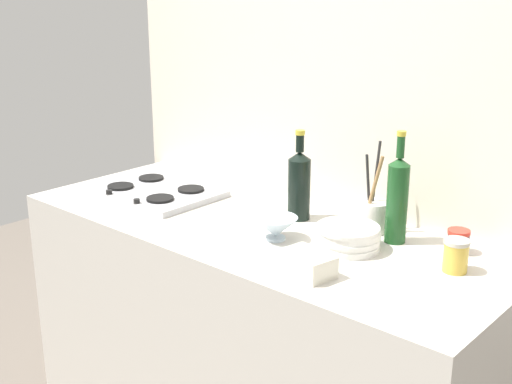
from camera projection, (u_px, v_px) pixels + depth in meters
The scene contains 11 objects.
counter_block at pixel (256, 340), 2.45m from camera, with size 1.80×0.70×0.90m, color beige.
backsplash_panel at pixel (323, 116), 2.49m from camera, with size 1.90×0.06×2.45m, color beige.
stovetop_hob at pixel (155, 192), 2.64m from camera, with size 0.48×0.35×0.04m.
plate_stack at pixel (348, 237), 2.10m from camera, with size 0.20×0.20×0.07m.
wine_bottle_leftmost at pixel (299, 184), 2.34m from camera, with size 0.08×0.08×0.32m.
wine_bottle_mid_left at pixel (397, 198), 2.13m from camera, with size 0.07×0.07×0.37m.
mixing_bowl at pixel (276, 227), 2.17m from camera, with size 0.15×0.15×0.08m.
butter_dish at pixel (308, 264), 1.92m from camera, with size 0.15×0.10×0.06m, color silver.
utensil_crock at pixel (375, 214), 2.25m from camera, with size 0.10×0.10×0.31m.
condiment_jar_front at pixel (456, 255), 1.93m from camera, with size 0.08×0.08×0.10m.
condiment_jar_rear at pixel (458, 241), 2.07m from camera, with size 0.07×0.07×0.07m.
Camera 1 is at (1.44, -1.63, 1.71)m, focal length 46.93 mm.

